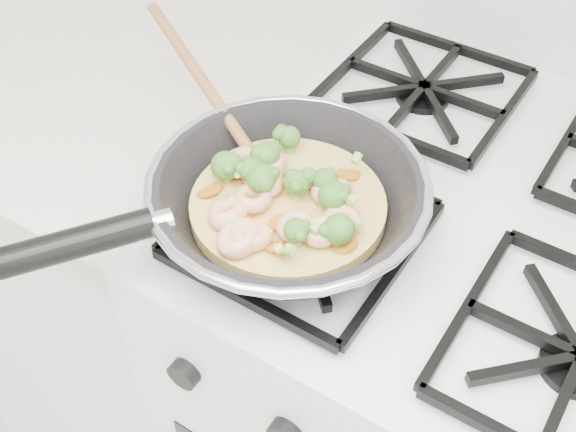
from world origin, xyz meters
The scene contains 3 objects.
stove centered at (0.00, 1.70, 0.46)m, with size 0.60×0.60×0.92m.
counter_left centered at (-0.80, 1.70, 0.45)m, with size 1.00×0.60×0.90m.
skillet centered at (-0.17, 1.54, 0.96)m, with size 0.44×0.43×0.10m.
Camera 1 is at (0.13, 1.09, 1.49)m, focal length 46.06 mm.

